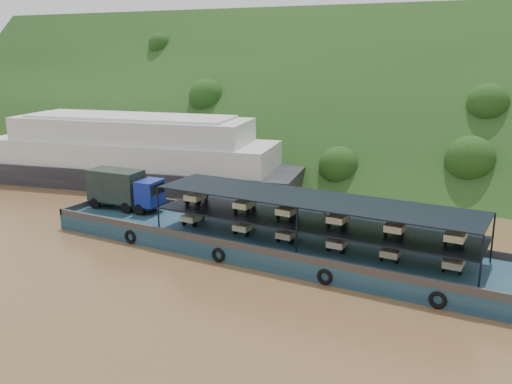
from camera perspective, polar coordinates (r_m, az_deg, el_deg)
The scene contains 4 objects.
ground at distance 43.80m, azimuth 0.39°, elevation -5.24°, with size 160.00×160.00×0.00m, color brown.
hillside at distance 76.30m, azimuth 13.44°, elevation 2.94°, with size 140.00×28.00×28.00m, color #153212.
cargo_barge at distance 42.44m, azimuth -0.18°, elevation -4.29°, with size 35.00×7.18×4.54m.
passenger_ferry at distance 63.62m, azimuth -12.24°, elevation 3.73°, with size 38.08×17.21×7.48m.
Camera 1 is at (19.68, -36.21, 14.83)m, focal length 40.00 mm.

